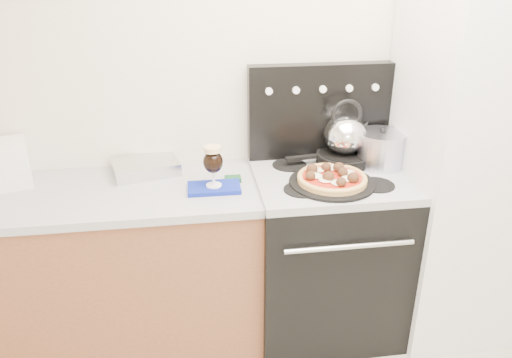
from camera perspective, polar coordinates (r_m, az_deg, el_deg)
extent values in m
cube|color=beige|center=(2.70, 5.36, 9.62)|extent=(3.50, 0.01, 2.50)
cube|color=brown|center=(2.72, -15.63, -10.18)|extent=(1.45, 0.60, 0.86)
cube|color=#AEAEB4|center=(2.50, -16.78, -1.64)|extent=(1.48, 0.63, 0.04)
cube|color=black|center=(2.76, 7.91, -8.70)|extent=(0.76, 0.65, 0.88)
cube|color=#ADADB2|center=(2.54, 8.51, 0.04)|extent=(0.76, 0.65, 0.04)
cube|color=black|center=(2.69, 7.24, 7.70)|extent=(0.76, 0.08, 0.50)
cube|color=silver|center=(2.77, 22.75, 1.63)|extent=(0.64, 0.68, 1.90)
cube|color=white|center=(2.63, -12.52, 1.38)|extent=(0.37, 0.31, 0.06)
cube|color=#102095|center=(2.39, -4.82, -1.01)|extent=(0.25, 0.15, 0.02)
cylinder|color=black|center=(2.43, 8.65, -0.42)|extent=(0.48, 0.48, 0.01)
cylinder|color=black|center=(2.68, 9.96, 2.39)|extent=(0.33, 0.33, 0.05)
cylinder|color=silver|center=(2.66, 14.07, 3.24)|extent=(0.24, 0.24, 0.17)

